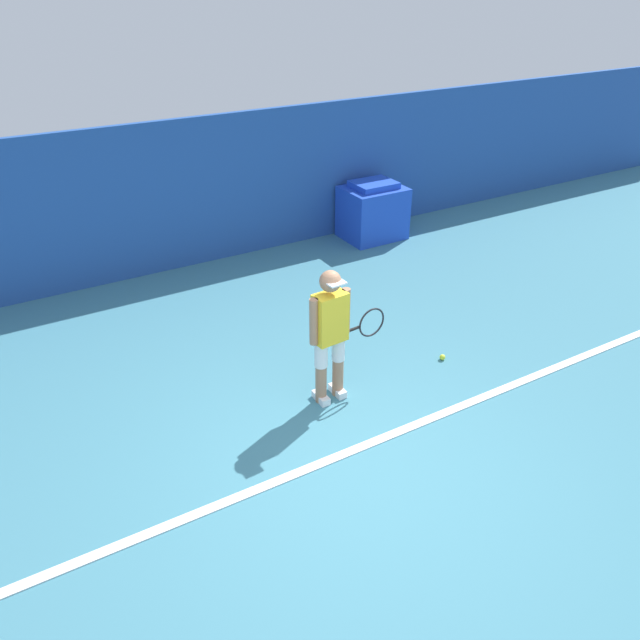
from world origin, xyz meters
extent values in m
plane|color=teal|center=(0.00, 0.00, 0.00)|extent=(24.00, 24.00, 0.00)
cube|color=#234C99|center=(0.00, 5.16, 1.11)|extent=(24.00, 0.10, 2.21)
cube|color=white|center=(0.00, 0.25, 0.01)|extent=(21.60, 0.10, 0.01)
cylinder|color=#A37556|center=(0.26, 1.09, 0.22)|extent=(0.12, 0.12, 0.45)
cylinder|color=white|center=(0.26, 1.09, 0.59)|extent=(0.14, 0.14, 0.27)
cube|color=white|center=(0.26, 1.09, 0.04)|extent=(0.10, 0.24, 0.08)
cylinder|color=#A37556|center=(0.48, 1.11, 0.22)|extent=(0.12, 0.12, 0.45)
cylinder|color=white|center=(0.48, 1.11, 0.59)|extent=(0.14, 0.14, 0.27)
cube|color=white|center=(0.48, 1.11, 0.04)|extent=(0.10, 0.24, 0.08)
cube|color=yellow|center=(0.37, 1.10, 0.99)|extent=(0.35, 0.22, 0.53)
sphere|color=#A37556|center=(0.37, 1.10, 1.40)|extent=(0.22, 0.22, 0.22)
cube|color=white|center=(0.38, 1.00, 1.42)|extent=(0.19, 0.13, 0.02)
cylinder|color=#A37556|center=(0.18, 1.09, 1.01)|extent=(0.09, 0.09, 0.50)
cylinder|color=#A37556|center=(0.57, 1.11, 1.01)|extent=(0.09, 0.09, 0.50)
cylinder|color=black|center=(0.67, 1.12, 0.75)|extent=(0.19, 0.05, 0.03)
torus|color=black|center=(0.92, 1.14, 0.75)|extent=(0.34, 0.05, 0.34)
sphere|color=#D1E533|center=(1.91, 1.06, 0.03)|extent=(0.07, 0.07, 0.07)
cube|color=blue|center=(3.37, 4.66, 0.44)|extent=(0.99, 0.81, 0.87)
cube|color=blue|center=(3.37, 4.66, 0.92)|extent=(0.70, 0.56, 0.10)
camera|label=1|loc=(-2.47, -3.55, 4.07)|focal=35.00mm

